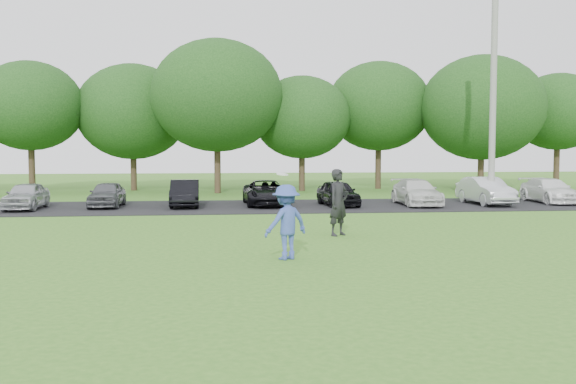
% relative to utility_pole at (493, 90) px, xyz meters
% --- Properties ---
extents(ground, '(100.00, 100.00, 0.00)m').
position_rel_utility_pole_xyz_m(ground, '(-10.08, -12.41, -5.10)').
color(ground, '#366E1F').
rests_on(ground, ground).
extents(parking_lot, '(32.00, 6.50, 0.03)m').
position_rel_utility_pole_xyz_m(parking_lot, '(-10.08, 0.59, -5.09)').
color(parking_lot, black).
rests_on(parking_lot, ground).
extents(utility_pole, '(0.28, 0.28, 10.21)m').
position_rel_utility_pole_xyz_m(utility_pole, '(0.00, 0.00, 0.00)').
color(utility_pole, gray).
rests_on(utility_pole, ground).
extents(frisbee_player, '(1.29, 1.11, 2.02)m').
position_rel_utility_pole_xyz_m(frisbee_player, '(-10.53, -12.63, -4.24)').
color(frisbee_player, '#394FA2').
rests_on(frisbee_player, ground).
extents(camera_bystander, '(0.85, 0.81, 1.95)m').
position_rel_utility_pole_xyz_m(camera_bystander, '(-8.58, -8.83, -4.13)').
color(camera_bystander, black).
rests_on(camera_bystander, ground).
extents(parked_cars, '(28.67, 4.90, 1.25)m').
position_rel_utility_pole_xyz_m(parked_cars, '(-10.74, 0.66, -4.50)').
color(parked_cars, '#56595E').
rests_on(parked_cars, parking_lot).
extents(tree_row, '(42.39, 9.85, 8.64)m').
position_rel_utility_pole_xyz_m(tree_row, '(-8.56, 10.35, -0.20)').
color(tree_row, '#38281C').
rests_on(tree_row, ground).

